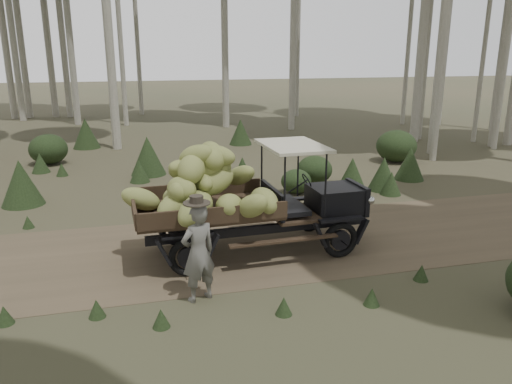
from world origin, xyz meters
TOP-DOWN VIEW (x-y plane):
  - ground at (0.00, 0.00)m, footprint 120.00×120.00m
  - dirt_track at (0.00, 0.00)m, footprint 70.00×4.00m
  - banana_truck at (1.52, -0.47)m, footprint 5.12×2.33m
  - farmer at (0.74, -2.09)m, footprint 0.71×0.60m
  - undergrowth at (0.26, 2.53)m, footprint 21.89×25.54m

SIDE VIEW (x-z plane):
  - ground at x=0.00m, z-range 0.00..0.00m
  - dirt_track at x=0.00m, z-range 0.00..0.01m
  - undergrowth at x=0.26m, z-range -0.12..1.16m
  - farmer at x=0.74m, z-range -0.05..1.75m
  - banana_truck at x=1.52m, z-range 0.20..2.59m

